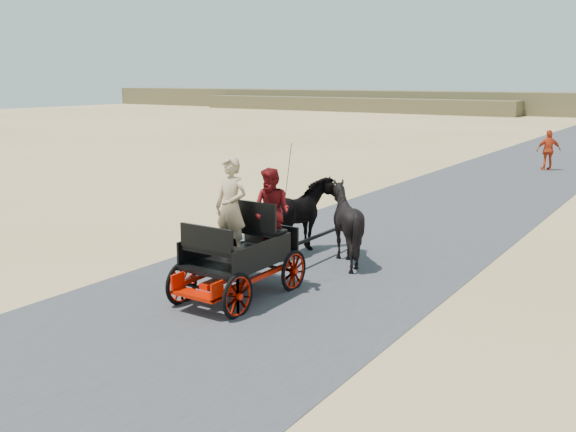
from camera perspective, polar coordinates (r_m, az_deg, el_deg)
The scene contains 9 objects.
ground at distance 13.29m, azimuth 1.93°, elevation -4.81°, with size 140.00×140.00×0.00m, color tan.
road at distance 13.29m, azimuth 1.93°, elevation -4.79°, with size 6.00×140.00×0.01m, color #38383A.
ridge_near at distance 78.05m, azimuth 5.41°, elevation 9.85°, with size 40.00×4.00×1.60m, color brown.
carriage at distance 11.67m, azimuth -4.34°, elevation -5.42°, with size 1.30×2.40×0.72m, color black, non-canonical shape.
horse_left at distance 14.23m, azimuth 1.25°, elevation -0.14°, with size 0.91×2.01×1.70m, color black.
horse_right at distance 13.70m, azimuth 5.15°, elevation -0.67°, with size 1.37×1.54×1.70m, color black.
driver_man at distance 11.52m, azimuth -5.08°, elevation 0.80°, with size 0.66×0.43×1.80m, color tan.
passenger_woman at distance 11.68m, azimuth -1.47°, elevation 0.44°, with size 0.77×0.60×1.58m, color #660C0F.
pedestrian at distance 29.71m, azimuth 22.15°, elevation 5.44°, with size 1.01×0.42×1.73m, color red.
Camera 1 is at (6.61, -10.86, 3.88)m, focal length 40.00 mm.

